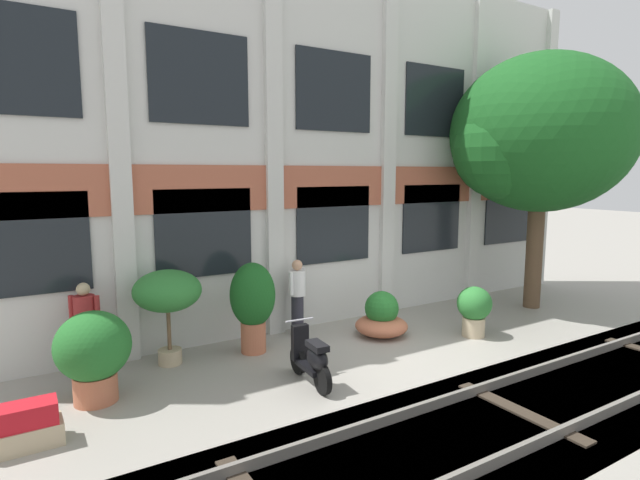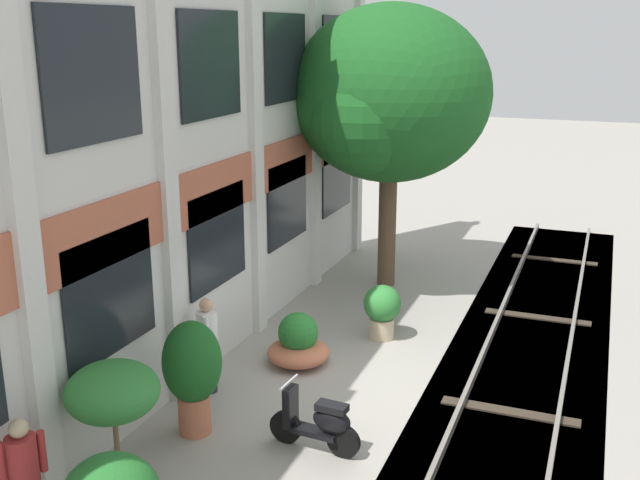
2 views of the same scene
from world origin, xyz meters
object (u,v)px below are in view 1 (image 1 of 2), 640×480
potted_plant_glazed_jar (474,308)px  scooter_near_curb (312,359)px  broadleaf_tree (541,138)px  resident_by_doorway (85,326)px  potted_plant_fluted_column (93,351)px  potted_plant_wide_bowl (382,318)px  resident_watching_tracks (297,295)px  potted_plant_square_trough (19,429)px  potted_plant_ribbed_drum (253,300)px  potted_plant_tall_urn (167,294)px

potted_plant_glazed_jar → scooter_near_curb: bearing=-175.6°
broadleaf_tree → resident_by_doorway: broadleaf_tree is taller
potted_plant_fluted_column → potted_plant_wide_bowl: bearing=1.9°
broadleaf_tree → resident_watching_tracks: (-6.17, 1.17, -3.37)m
broadleaf_tree → potted_plant_glazed_jar: bearing=-165.1°
potted_plant_square_trough → potted_plant_glazed_jar: bearing=0.5°
potted_plant_ribbed_drum → resident_watching_tracks: (1.21, 0.44, -0.15)m
potted_plant_glazed_jar → scooter_near_curb: size_ratio=0.76×
potted_plant_fluted_column → resident_watching_tracks: bearing=15.6°
potted_plant_ribbed_drum → potted_plant_fluted_column: potted_plant_ribbed_drum is taller
potted_plant_square_trough → resident_watching_tracks: (5.06, 2.06, 0.59)m
scooter_near_curb → resident_by_doorway: resident_by_doorway is taller
scooter_near_curb → resident_watching_tracks: size_ratio=0.86×
broadleaf_tree → potted_plant_wide_bowl: size_ratio=5.66×
broadleaf_tree → potted_plant_fluted_column: size_ratio=4.52×
broadleaf_tree → potted_plant_ribbed_drum: broadleaf_tree is taller
potted_plant_tall_urn → resident_by_doorway: (-1.31, 0.27, -0.44)m
potted_plant_tall_urn → resident_watching_tracks: potted_plant_tall_urn is taller
potted_plant_wide_bowl → resident_by_doorway: 5.65m
potted_plant_fluted_column → scooter_near_curb: bearing=-21.1°
potted_plant_wide_bowl → scooter_near_curb: 2.86m
potted_plant_tall_urn → resident_watching_tracks: (2.73, 0.21, -0.43)m
resident_watching_tracks → potted_plant_square_trough: bearing=-92.9°
broadleaf_tree → resident_watching_tracks: 7.13m
potted_plant_fluted_column → potted_plant_tall_urn: bearing=34.4°
potted_plant_tall_urn → scooter_near_curb: 2.84m
potted_plant_glazed_jar → resident_by_doorway: bearing=164.1°
potted_plant_fluted_column → potted_plant_square_trough: bearing=-136.9°
potted_plant_ribbed_drum → potted_plant_square_trough: potted_plant_ribbed_drum is taller
potted_plant_tall_urn → potted_plant_glazed_jar: bearing=-16.9°
potted_plant_fluted_column → potted_plant_wide_bowl: 5.59m
broadleaf_tree → resident_by_doorway: 10.83m
broadleaf_tree → potted_plant_fluted_column: (-10.25, 0.04, -3.44)m
potted_plant_wide_bowl → potted_plant_tall_urn: bearing=170.2°
potted_plant_glazed_jar → potted_plant_fluted_column: bearing=173.2°
potted_plant_ribbed_drum → potted_plant_square_trough: size_ratio=1.77×
potted_plant_ribbed_drum → potted_plant_fluted_column: 2.96m
potted_plant_tall_urn → potted_plant_square_trough: size_ratio=1.75×
potted_plant_fluted_column → scooter_near_curb: 3.29m
potted_plant_glazed_jar → potted_plant_wide_bowl: bearing=147.1°
potted_plant_ribbed_drum → potted_plant_tall_urn: 1.57m
potted_plant_tall_urn → resident_by_doorway: bearing=168.6°
broadleaf_tree → potted_plant_fluted_column: 10.81m
resident_by_doorway → broadleaf_tree: bearing=116.8°
potted_plant_square_trough → resident_by_doorway: size_ratio=0.62×
potted_plant_fluted_column → resident_by_doorway: size_ratio=0.87×
potted_plant_tall_urn → resident_by_doorway: size_ratio=1.08×
potted_plant_square_trough → resident_watching_tracks: 5.50m
potted_plant_glazed_jar → resident_watching_tracks: resident_watching_tracks is taller
potted_plant_ribbed_drum → potted_plant_fluted_column: (-2.87, -0.69, -0.22)m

